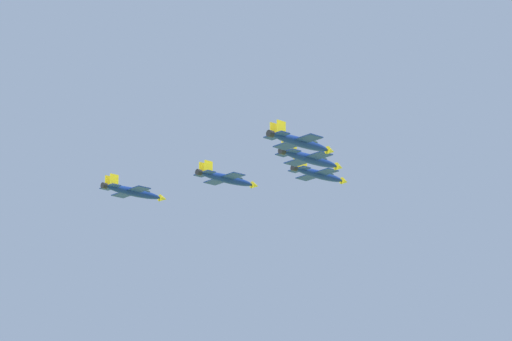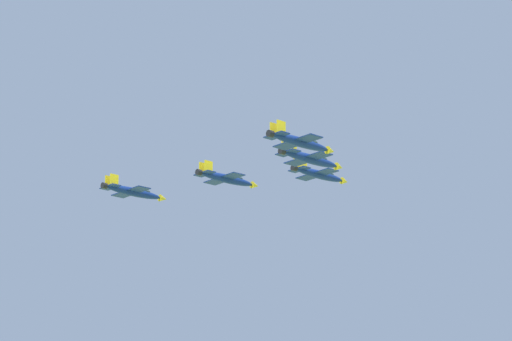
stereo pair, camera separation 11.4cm
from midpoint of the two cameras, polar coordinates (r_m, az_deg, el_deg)
jet_lead at (r=246.87m, az=3.22°, el=-0.20°), size 10.62×17.16×3.61m
jet_left_wingman at (r=245.86m, az=-1.50°, el=-0.41°), size 10.85×17.47×3.67m
jet_right_wingman at (r=226.72m, az=2.78°, el=0.60°), size 11.05×17.88×3.76m
jet_left_outer at (r=245.97m, az=-6.25°, el=-1.08°), size 10.68×17.25×3.63m
jet_right_outer at (r=206.52m, az=2.26°, el=1.46°), size 10.44×16.86×3.54m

